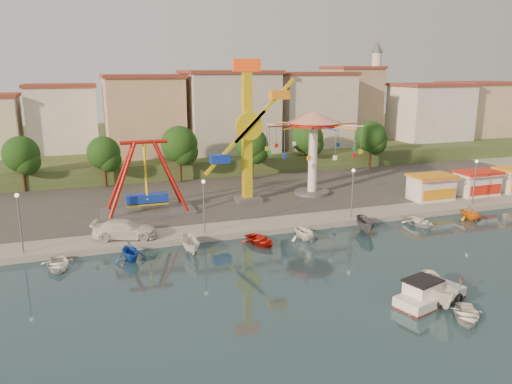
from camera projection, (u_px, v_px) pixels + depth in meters
name	position (u px, v px, depth m)	size (l,w,h in m)	color
ground	(344.00, 280.00, 38.83)	(200.00, 200.00, 0.00)	#132834
quay_deck	(186.00, 153.00, 95.61)	(200.00, 100.00, 0.60)	#9E998E
asphalt_pad	(234.00, 188.00, 66.19)	(90.00, 28.00, 0.01)	#4C4944
hill_terrace	(181.00, 143.00, 99.91)	(200.00, 60.00, 3.00)	#384C26
pirate_ship_ride	(146.00, 179.00, 54.13)	(10.00, 5.00, 8.00)	#59595E
kamikaze_tower	(251.00, 136.00, 57.85)	(7.38, 3.10, 16.50)	#59595E
wave_swinger	(313.00, 134.00, 61.27)	(11.60, 11.60, 10.40)	#59595E
booth_left	(431.00, 187.00, 60.04)	(5.40, 3.78, 3.08)	white
booth_mid	(477.00, 183.00, 62.23)	(5.40, 3.78, 3.08)	white
lamp_post_0	(20.00, 225.00, 42.37)	(0.14, 0.14, 5.00)	#59595E
lamp_post_1	(204.00, 208.00, 47.46)	(0.14, 0.14, 5.00)	#59595E
lamp_post_2	(352.00, 195.00, 52.55)	(0.14, 0.14, 5.00)	#59595E
lamp_post_3	(474.00, 184.00, 57.64)	(0.14, 0.14, 5.00)	#59595E
tree_0	(21.00, 154.00, 63.15)	(4.60, 4.60, 7.19)	#382314
tree_1	(104.00, 153.00, 65.72)	(4.35, 4.35, 6.80)	#382314
tree_2	(179.00, 144.00, 68.33)	(5.02, 5.02, 7.85)	#382314
tree_3	(252.00, 145.00, 70.28)	(4.68, 4.68, 7.32)	#382314
tree_4	(307.00, 138.00, 76.15)	(4.86, 4.86, 7.60)	#382314
tree_5	(371.00, 137.00, 77.67)	(4.83, 4.83, 7.54)	#382314
building_1	(62.00, 126.00, 77.41)	(12.33, 9.01, 8.63)	silver
building_2	(147.00, 115.00, 81.80)	(11.95, 9.28, 11.23)	tan
building_3	(233.00, 120.00, 83.54)	(12.59, 10.50, 9.20)	beige
building_4	(299.00, 116.00, 90.93)	(10.75, 9.23, 9.24)	beige
building_5	(368.00, 109.00, 93.21)	(12.77, 10.96, 11.21)	tan
building_6	(426.00, 105.00, 95.39)	(8.23, 8.98, 12.36)	silver
building_7	(458.00, 111.00, 104.12)	(11.59, 10.93, 8.76)	beige
minaret	(375.00, 87.00, 96.78)	(2.80, 2.80, 18.00)	silver
cabin_motorboat	(428.00, 296.00, 34.94)	(5.93, 3.64, 1.96)	white
rowboat_a	(429.00, 290.00, 36.28)	(2.20, 3.09, 0.64)	silver
rowboat_b	(466.00, 315.00, 32.64)	(2.43, 3.41, 0.71)	white
skiff	(438.00, 291.00, 34.85)	(1.75, 4.66, 1.80)	white
van	(125.00, 229.00, 46.43)	(2.40, 5.89, 1.71)	silver
moored_boat_0	(57.00, 264.00, 40.99)	(2.59, 3.63, 0.75)	white
moored_boat_1	(130.00, 251.00, 42.74)	(2.70, 3.13, 1.65)	#1441B2
moored_boat_2	(191.00, 245.00, 44.46)	(1.38, 3.68, 1.42)	silver
moored_boat_3	(260.00, 240.00, 46.63)	(2.70, 3.78, 0.78)	red
moored_boat_4	(304.00, 231.00, 47.93)	(2.88, 3.33, 1.76)	white
moored_boat_5	(366.00, 225.00, 50.12)	(1.43, 3.80, 1.47)	#515155
moored_boat_6	(420.00, 222.00, 52.29)	(2.68, 3.75, 0.78)	white
moored_boat_7	(470.00, 213.00, 54.25)	(2.59, 3.00, 1.58)	orange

